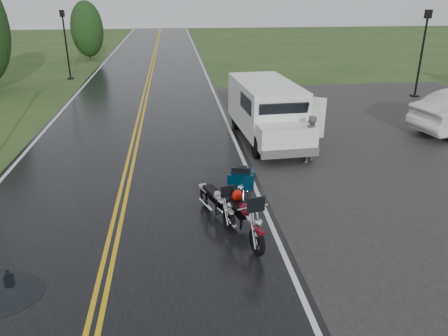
% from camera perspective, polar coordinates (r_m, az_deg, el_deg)
% --- Properties ---
extents(ground, '(120.00, 120.00, 0.00)m').
position_cam_1_polar(ground, '(10.37, -14.45, -10.01)').
color(ground, '#2D471E').
rests_on(ground, ground).
extents(road, '(8.00, 100.00, 0.04)m').
position_cam_1_polar(road, '(19.53, -11.00, 5.85)').
color(road, black).
rests_on(road, ground).
extents(parking_pad, '(14.00, 24.00, 0.03)m').
position_cam_1_polar(parking_pad, '(17.50, 26.47, 1.90)').
color(parking_pad, black).
rests_on(parking_pad, ground).
extents(motorcycle_red, '(1.35, 2.36, 1.32)m').
position_cam_1_polar(motorcycle_red, '(9.42, 4.38, -8.14)').
color(motorcycle_red, '#580A15').
rests_on(motorcycle_red, ground).
extents(motorcycle_teal, '(1.15, 2.22, 1.25)m').
position_cam_1_polar(motorcycle_teal, '(11.05, 2.14, -3.46)').
color(motorcycle_teal, '#042031').
rests_on(motorcycle_teal, ground).
extents(motorcycle_silver, '(1.27, 2.00, 1.11)m').
position_cam_1_polar(motorcycle_silver, '(10.37, 0.65, -5.69)').
color(motorcycle_silver, '#ACAEB3').
rests_on(motorcycle_silver, ground).
extents(van_white, '(2.51, 5.80, 2.23)m').
position_cam_1_polar(van_white, '(14.81, 4.48, 5.32)').
color(van_white, white).
rests_on(van_white, ground).
extents(person_at_van, '(0.69, 0.69, 1.61)m').
position_cam_1_polar(person_at_van, '(14.74, 11.10, 3.62)').
color(person_at_van, '#444548').
rests_on(person_at_van, ground).
extents(lamp_post_far_left, '(0.37, 0.37, 4.30)m').
position_cam_1_polar(lamp_post_far_left, '(30.35, -19.91, 14.87)').
color(lamp_post_far_left, black).
rests_on(lamp_post_far_left, ground).
extents(lamp_post_far_right, '(0.39, 0.39, 4.53)m').
position_cam_1_polar(lamp_post_far_right, '(25.78, 24.39, 13.38)').
color(lamp_post_far_right, black).
rests_on(lamp_post_far_right, ground).
extents(tree_left_far, '(2.58, 2.58, 3.97)m').
position_cam_1_polar(tree_left_far, '(38.46, -17.37, 16.24)').
color(tree_left_far, '#1E3D19').
rests_on(tree_left_far, ground).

